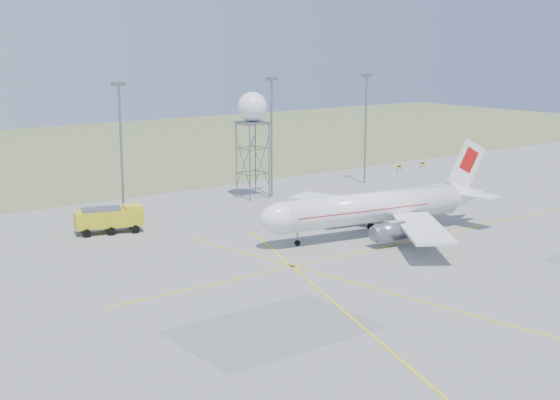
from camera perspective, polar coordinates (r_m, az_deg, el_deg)
ground at (r=77.58m, az=18.55°, el=-8.88°), size 400.00×400.00×0.00m
grass_strip at (r=191.76m, az=-18.48°, el=3.03°), size 400.00×120.00×0.03m
mast_b at (r=118.41m, az=-11.57°, el=4.39°), size 2.20×0.50×20.50m
mast_c at (r=132.94m, az=-0.62°, el=5.37°), size 2.20×0.50×20.50m
mast_d at (r=147.11m, az=6.29°, el=5.89°), size 2.20×0.50×20.50m
taxi_sign_near at (r=163.67m, az=8.71°, el=2.44°), size 1.60×0.17×1.20m
taxi_sign_far at (r=168.74m, az=10.37°, el=2.66°), size 1.60×0.17×1.20m
airliner_main at (r=107.77m, az=6.93°, el=-0.58°), size 36.89×35.45×12.58m
radar_tower at (r=132.14m, az=-2.02°, el=4.49°), size 4.99×4.99×18.07m
fire_truck at (r=111.43m, az=-12.25°, el=-1.44°), size 9.85×5.79×3.74m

